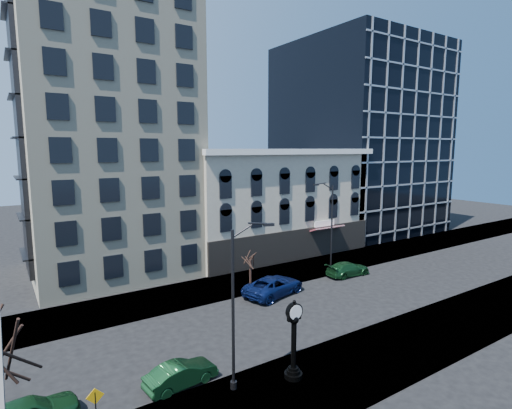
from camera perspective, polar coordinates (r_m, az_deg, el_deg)
ground at (r=30.46m, az=1.01°, el=-16.28°), size 160.00×160.00×0.00m
sidewalk_far at (r=36.85m, az=-6.15°, el=-11.82°), size 160.00×6.00×0.12m
sidewalk_near at (r=24.97m, az=12.23°, el=-22.15°), size 160.00×6.00×0.12m
cream_tower at (r=43.43m, az=-21.02°, el=16.48°), size 15.90×15.40×42.50m
victorian_row at (r=48.11m, az=2.21°, el=0.19°), size 22.60×11.19×12.50m
glass_office at (r=64.77m, az=14.34°, el=9.06°), size 20.00×20.15×28.00m
street_clock at (r=22.88m, az=5.41°, el=-19.09°), size 1.00×1.00×4.42m
street_lamp_near at (r=20.27m, az=-1.55°, el=-8.23°), size 2.26×0.87×8.93m
street_lamp_far at (r=40.37m, az=10.04°, el=0.14°), size 2.37×0.76×9.24m
bare_tree_far at (r=36.71m, az=-0.81°, el=-7.18°), size 2.16×2.16×3.72m
warning_sign at (r=20.32m, az=-21.95°, el=-24.87°), size 0.74×0.09×2.27m
car_near_b at (r=23.34m, az=-10.66°, el=-22.73°), size 4.08×1.85×1.30m
car_far_a at (r=35.05m, az=2.55°, el=-11.52°), size 6.40×4.11×1.64m
car_far_b at (r=41.12m, az=13.00°, el=-8.94°), size 4.81×2.12×1.37m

